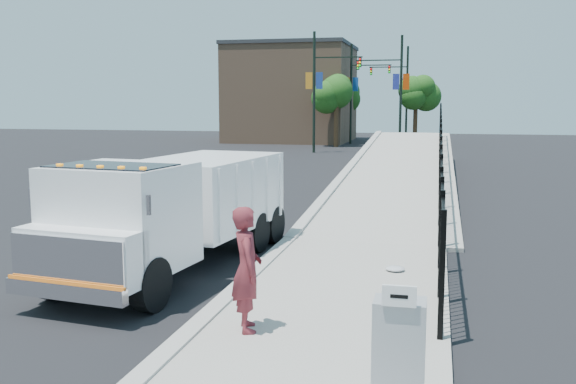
# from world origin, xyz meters

# --- Properties ---
(ground) EXTENTS (120.00, 120.00, 0.00)m
(ground) POSITION_xyz_m (0.00, 0.00, 0.00)
(ground) COLOR black
(ground) RESTS_ON ground
(sidewalk) EXTENTS (3.55, 12.00, 0.12)m
(sidewalk) POSITION_xyz_m (1.93, -2.00, 0.06)
(sidewalk) COLOR #9E998E
(sidewalk) RESTS_ON ground
(curb) EXTENTS (0.30, 12.00, 0.16)m
(curb) POSITION_xyz_m (0.00, -2.00, 0.08)
(curb) COLOR #ADAAA3
(curb) RESTS_ON ground
(ramp) EXTENTS (3.95, 24.06, 3.19)m
(ramp) POSITION_xyz_m (2.12, 16.00, 0.00)
(ramp) COLOR #9E998E
(ramp) RESTS_ON ground
(iron_fence) EXTENTS (0.10, 28.00, 1.80)m
(iron_fence) POSITION_xyz_m (3.55, 12.00, 0.90)
(iron_fence) COLOR black
(iron_fence) RESTS_ON ground
(truck) EXTENTS (3.04, 7.18, 2.39)m
(truck) POSITION_xyz_m (-1.76, 1.01, 1.34)
(truck) COLOR black
(truck) RESTS_ON ground
(worker) EXTENTS (0.67, 0.79, 1.83)m
(worker) POSITION_xyz_m (0.80, -2.26, 1.04)
(worker) COLOR maroon
(worker) RESTS_ON sidewalk
(utility_cabinet) EXTENTS (0.55, 0.40, 1.25)m
(utility_cabinet) POSITION_xyz_m (3.10, -4.31, 0.75)
(utility_cabinet) COLOR gray
(utility_cabinet) RESTS_ON sidewalk
(arrow_sign) EXTENTS (0.35, 0.04, 0.22)m
(arrow_sign) POSITION_xyz_m (3.10, -4.53, 1.48)
(arrow_sign) COLOR white
(arrow_sign) RESTS_ON utility_cabinet
(debris) EXTENTS (0.38, 0.38, 0.10)m
(debris) POSITION_xyz_m (2.69, 1.56, 0.17)
(debris) COLOR silver
(debris) RESTS_ON sidewalk
(light_pole_0) EXTENTS (3.77, 0.22, 8.00)m
(light_pole_0) POSITION_xyz_m (-4.39, 31.57, 4.36)
(light_pole_0) COLOR black
(light_pole_0) RESTS_ON ground
(light_pole_1) EXTENTS (3.78, 0.22, 8.00)m
(light_pole_1) POSITION_xyz_m (0.51, 35.23, 4.36)
(light_pole_1) COLOR black
(light_pole_1) RESTS_ON ground
(light_pole_2) EXTENTS (3.78, 0.22, 8.00)m
(light_pole_2) POSITION_xyz_m (-3.21, 41.37, 4.36)
(light_pole_2) COLOR black
(light_pole_2) RESTS_ON ground
(light_pole_3) EXTENTS (3.78, 0.22, 8.00)m
(light_pole_3) POSITION_xyz_m (0.48, 44.56, 4.36)
(light_pole_3) COLOR black
(light_pole_3) RESTS_ON ground
(tree_0) EXTENTS (2.61, 2.61, 5.30)m
(tree_0) POSITION_xyz_m (-4.08, 37.35, 3.95)
(tree_0) COLOR #382314
(tree_0) RESTS_ON ground
(tree_1) EXTENTS (2.19, 2.19, 5.10)m
(tree_1) POSITION_xyz_m (1.65, 41.41, 3.91)
(tree_1) COLOR #382314
(tree_1) RESTS_ON ground
(tree_2) EXTENTS (2.93, 2.93, 5.46)m
(tree_2) POSITION_xyz_m (-5.08, 48.22, 3.96)
(tree_2) COLOR #382314
(tree_2) RESTS_ON ground
(building) EXTENTS (10.00, 10.00, 8.00)m
(building) POSITION_xyz_m (-9.00, 44.00, 4.00)
(building) COLOR #8C664C
(building) RESTS_ON ground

